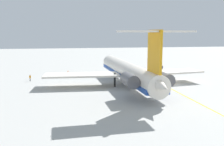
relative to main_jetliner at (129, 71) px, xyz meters
name	(u,v)px	position (x,y,z in m)	size (l,w,h in m)	color
ground	(175,85)	(-0.61, -12.61, -3.85)	(346.54, 346.54, 0.00)	#ADADA8
main_jetliner	(129,71)	(0.00, 0.00, 0.00)	(48.44, 43.07, 14.12)	silver
ground_crew_near_nose	(30,77)	(11.71, 25.75, -2.69)	(0.29, 0.47, 1.83)	black
ground_crew_near_tail	(162,67)	(25.67, -19.58, -2.76)	(0.28, 0.37, 1.72)	black
safety_cone_nose	(68,71)	(27.27, 14.92, -3.58)	(0.40, 0.40, 0.55)	#EA590F
taxiway_centreline	(161,84)	(1.36, -9.43, -3.85)	(88.61, 0.36, 0.01)	gold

